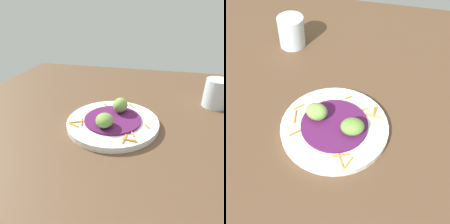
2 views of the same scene
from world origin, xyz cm
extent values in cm
cube|color=brown|center=(0.00, 0.00, 1.00)|extent=(110.00, 110.00, 2.00)
cylinder|color=white|center=(-2.46, -0.61, 2.79)|extent=(24.82, 24.82, 1.58)
cylinder|color=#51194C|center=(-2.46, -0.61, 3.86)|extent=(15.43, 15.43, 0.56)
cylinder|color=orange|center=(4.00, -9.20, 3.78)|extent=(2.43, 0.68, 0.40)
cylinder|color=orange|center=(6.81, -2.05, 3.78)|extent=(1.46, 1.68, 0.40)
cylinder|color=orange|center=(-6.51, 7.62, 3.78)|extent=(2.24, 2.28, 0.40)
cylinder|color=orange|center=(-1.83, 8.92, 3.78)|extent=(3.79, 1.00, 0.40)
cylinder|color=orange|center=(1.29, 8.96, 3.78)|extent=(2.31, 2.33, 0.40)
cylinder|color=orange|center=(3.62, -6.19, 3.78)|extent=(1.59, 2.45, 0.40)
cylinder|color=orange|center=(-10.23, -3.73, 3.78)|extent=(1.66, 3.67, 0.40)
cylinder|color=orange|center=(3.37, -8.96, 3.78)|extent=(3.03, 0.59, 0.40)
cylinder|color=orange|center=(2.08, -8.16, 3.78)|extent=(0.80, 2.12, 0.40)
cylinder|color=orange|center=(2.20, -8.91, 3.78)|extent=(0.80, 3.62, 0.40)
cylinder|color=orange|center=(-11.73, -5.63, 3.78)|extent=(3.18, 1.56, 0.40)
cylinder|color=orange|center=(-11.62, -4.03, 3.78)|extent=(3.55, 2.09, 0.40)
ellipsoid|color=#759E47|center=(-1.31, 3.72, 6.18)|extent=(4.57, 5.47, 4.10)
ellipsoid|color=olive|center=(-3.60, -4.94, 5.80)|extent=(5.50, 6.13, 3.33)
cylinder|color=silver|center=(26.66, 18.40, 6.46)|extent=(7.53, 7.53, 8.92)
camera|label=1|loc=(8.51, -48.84, 32.03)|focal=33.79mm
camera|label=2|loc=(-49.53, -11.49, 62.87)|focal=53.69mm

